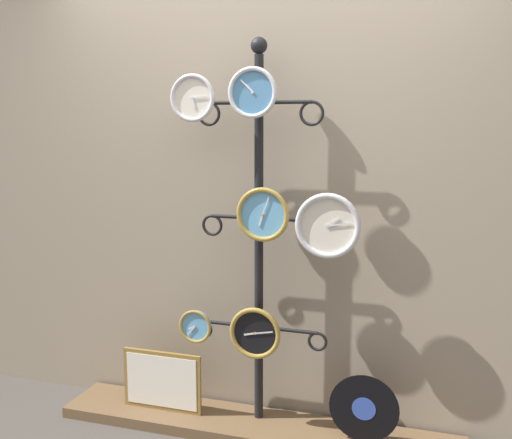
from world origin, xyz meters
The scene contains 11 objects.
shop_wall centered at (0.00, 0.57, 1.40)m, with size 4.40×0.04×2.80m.
low_shelf centered at (0.00, 0.35, 0.03)m, with size 2.20×0.36×0.06m.
display_stand centered at (0.00, 0.41, 0.81)m, with size 0.75×0.39×2.09m.
clock_top_left centered at (-0.33, 0.32, 1.79)m, with size 0.24×0.04×0.24m.
clock_top_center centered at (0.00, 0.31, 1.81)m, with size 0.25×0.04×0.25m.
clock_middle_center centered at (0.05, 0.33, 1.20)m, with size 0.28×0.04×0.28m.
clock_middle_right centered at (0.38, 0.32, 1.16)m, with size 0.33×0.04×0.33m.
clock_bottom_left centered at (-0.34, 0.34, 0.57)m, with size 0.19×0.04×0.19m.
clock_bottom_center centered at (0.01, 0.30, 0.58)m, with size 0.28×0.04×0.28m.
vinyl_record centered at (0.58, 0.32, 0.24)m, with size 0.35×0.01×0.35m.
picture_frame centered at (-0.54, 0.33, 0.23)m, with size 0.47×0.02×0.34m.
Camera 1 is at (0.92, -2.55, 1.65)m, focal length 42.00 mm.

